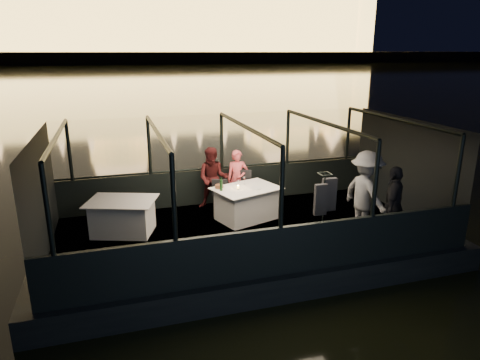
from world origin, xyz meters
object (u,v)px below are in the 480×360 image
object	(u,v)px
chair_port_left	(222,196)
passenger_stripe	(366,198)
dining_table_aft	(123,216)
person_man_maroon	(213,180)
wine_bottle	(221,184)
coat_stand	(323,206)
dining_table_central	(246,203)
chair_port_right	(245,192)
passenger_dark	(393,204)
person_woman_coral	(237,178)

from	to	relation	value
chair_port_left	passenger_stripe	distance (m)	3.34
dining_table_aft	person_man_maroon	bearing A→B (deg)	22.53
person_man_maroon	wine_bottle	bearing A→B (deg)	-69.48
wine_bottle	coat_stand	bearing A→B (deg)	-50.28
dining_table_aft	person_man_maroon	xyz separation A→B (m)	(2.22, 0.92, 0.36)
dining_table_central	dining_table_aft	xyz separation A→B (m)	(-2.79, 0.01, 0.00)
chair_port_right	passenger_dark	xyz separation A→B (m)	(2.26, -2.72, 0.40)
coat_stand	passenger_dark	world-z (taller)	coat_stand
dining_table_aft	passenger_stripe	distance (m)	5.17
passenger_stripe	wine_bottle	size ratio (longest dim) A/B	6.07
dining_table_central	person_man_maroon	distance (m)	1.15
dining_table_aft	coat_stand	bearing A→B (deg)	-27.04
person_woman_coral	passenger_dark	bearing A→B (deg)	-40.13
person_man_maroon	wine_bottle	xyz separation A→B (m)	(-0.03, -0.95, 0.17)
dining_table_central	coat_stand	world-z (taller)	coat_stand
person_man_maroon	dining_table_aft	bearing A→B (deg)	-135.03
person_woman_coral	passenger_dark	world-z (taller)	passenger_dark
chair_port_left	person_man_maroon	world-z (taller)	person_man_maroon
dining_table_central	wine_bottle	bearing A→B (deg)	-178.07
coat_stand	person_woman_coral	world-z (taller)	coat_stand
passenger_dark	wine_bottle	size ratio (longest dim) A/B	5.35
dining_table_aft	person_woman_coral	bearing A→B (deg)	17.32
coat_stand	wine_bottle	world-z (taller)	coat_stand
chair_port_right	passenger_stripe	bearing A→B (deg)	-27.87
chair_port_left	wine_bottle	xyz separation A→B (m)	(-0.14, -0.51, 0.47)
chair_port_left	coat_stand	distance (m)	2.83
coat_stand	wine_bottle	size ratio (longest dim) A/B	5.20
chair_port_left	chair_port_right	world-z (taller)	chair_port_right
passenger_dark	person_woman_coral	bearing A→B (deg)	-96.90
person_woman_coral	person_man_maroon	size ratio (longest dim) A/B	0.93
passenger_dark	person_man_maroon	bearing A→B (deg)	-90.63
coat_stand	person_man_maroon	world-z (taller)	coat_stand
chair_port_right	person_man_maroon	world-z (taller)	person_man_maroon
chair_port_left	wine_bottle	distance (m)	0.71
chair_port_right	passenger_stripe	world-z (taller)	passenger_stripe
chair_port_right	person_man_maroon	bearing A→B (deg)	178.36
dining_table_aft	chair_port_left	bearing A→B (deg)	11.77
passenger_stripe	wine_bottle	world-z (taller)	passenger_stripe
dining_table_central	passenger_stripe	distance (m)	2.69
coat_stand	person_man_maroon	distance (m)	3.23
chair_port_right	wine_bottle	xyz separation A→B (m)	(-0.76, -0.64, 0.47)
passenger_stripe	dining_table_central	bearing A→B (deg)	44.49
dining_table_central	person_woman_coral	world-z (taller)	person_woman_coral
chair_port_right	passenger_dark	distance (m)	3.56
chair_port_right	person_woman_coral	distance (m)	0.42
dining_table_aft	chair_port_left	size ratio (longest dim) A/B	1.73
chair_port_right	wine_bottle	bearing A→B (deg)	-118.73
chair_port_left	chair_port_right	distance (m)	0.64
dining_table_aft	chair_port_right	xyz separation A→B (m)	(2.95, 0.61, 0.06)
passenger_dark	chair_port_right	bearing A→B (deg)	-95.55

